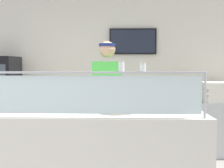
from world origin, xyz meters
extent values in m
cube|color=silver|center=(1.10, 2.54, 1.35)|extent=(6.60, 0.08, 2.70)
cube|color=black|center=(1.51, 2.48, 1.86)|extent=(0.82, 0.04, 0.45)
cube|color=#1E2333|center=(1.51, 2.45, 1.86)|extent=(0.77, 0.01, 0.40)
cube|color=silver|center=(1.10, 0.35, 0.47)|extent=(2.20, 0.69, 0.95)
cylinder|color=#B2B5BC|center=(2.10, 0.06, 1.17)|extent=(0.02, 0.02, 0.45)
cube|color=silver|center=(1.10, 0.06, 1.17)|extent=(1.94, 0.01, 0.37)
cube|color=#B2B5BC|center=(1.10, 0.06, 1.39)|extent=(2.00, 0.06, 0.02)
cylinder|color=#9EA0A8|center=(1.26, 0.39, 0.96)|extent=(0.41, 0.41, 0.01)
cylinder|color=tan|center=(1.26, 0.39, 0.97)|extent=(0.39, 0.39, 0.02)
cylinder|color=gold|center=(1.26, 0.39, 0.98)|extent=(0.33, 0.33, 0.01)
cube|color=#ADAFB7|center=(1.23, 0.37, 0.99)|extent=(0.08, 0.28, 0.01)
cylinder|color=white|center=(1.31, 0.06, 1.44)|extent=(0.06, 0.06, 0.08)
cylinder|color=white|center=(1.31, 0.06, 1.42)|extent=(0.05, 0.05, 0.05)
cylinder|color=silver|center=(1.31, 0.06, 1.49)|extent=(0.05, 0.05, 0.02)
cylinder|color=white|center=(1.51, 0.06, 1.43)|extent=(0.06, 0.06, 0.07)
cylinder|color=red|center=(1.51, 0.06, 1.42)|extent=(0.05, 0.05, 0.04)
cylinder|color=silver|center=(1.51, 0.06, 1.47)|extent=(0.05, 0.05, 0.02)
cylinder|color=#23232D|center=(1.02, 1.07, 0.47)|extent=(0.13, 0.13, 0.95)
cylinder|color=#23232D|center=(1.24, 1.07, 0.47)|extent=(0.13, 0.13, 0.95)
cube|color=#4CD14C|center=(1.13, 1.07, 1.23)|extent=(0.38, 0.21, 0.55)
sphere|color=tan|center=(1.13, 1.07, 1.66)|extent=(0.21, 0.21, 0.21)
cylinder|color=navy|center=(1.13, 1.07, 1.71)|extent=(0.21, 0.21, 0.04)
cylinder|color=tan|center=(1.31, 0.85, 1.13)|extent=(0.08, 0.34, 0.08)
cylinder|color=green|center=(-0.58, 1.89, 0.88)|extent=(0.06, 0.06, 0.20)
cube|color=#B7BABF|center=(2.86, 2.05, 0.43)|extent=(0.70, 0.55, 0.86)
cube|color=silver|center=(2.87, 2.05, 0.89)|extent=(0.48, 0.48, 0.04)
cube|color=silver|center=(2.87, 2.05, 0.93)|extent=(0.49, 0.49, 0.04)
cube|color=silver|center=(2.87, 2.05, 0.98)|extent=(0.49, 0.49, 0.04)
cube|color=silver|center=(2.85, 2.05, 1.02)|extent=(0.50, 0.50, 0.04)
cube|color=silver|center=(2.87, 2.05, 1.07)|extent=(0.50, 0.50, 0.04)
cube|color=silver|center=(2.86, 2.05, 1.11)|extent=(0.50, 0.50, 0.04)
cube|color=silver|center=(2.85, 2.05, 1.16)|extent=(0.49, 0.49, 0.04)
camera|label=1|loc=(1.31, -2.77, 1.46)|focal=47.86mm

